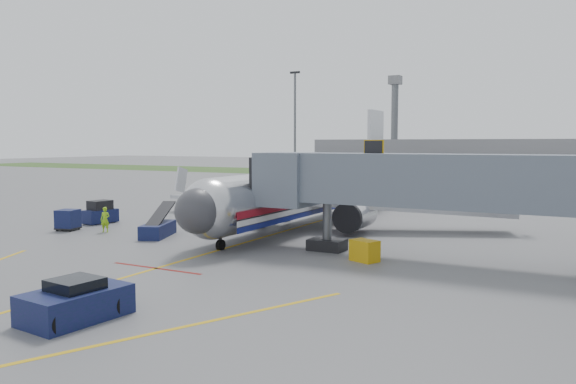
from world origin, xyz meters
The scene contains 16 objects.
ground centered at (0.00, 0.00, 0.00)m, with size 400.00×400.00×0.00m, color #565659.
grass_strip centered at (0.00, 90.00, 0.01)m, with size 300.00×25.00×0.01m, color #2D4C1E.
apron_markings centered at (0.00, -7.40, 0.00)m, with size 21.52×50.00×0.01m.
airliner centered at (0.00, 15.25, 2.65)m, with size 32.10×35.67×10.25m.
jet_bridge centered at (12.86, 5.00, 4.47)m, with size 25.30×4.00×6.90m.
light_mast_left centered at (-30.00, 70.00, 10.78)m, with size 2.00×0.44×20.40m.
distant_terminal centered at (-10.00, 170.00, 4.00)m, with size 120.00×14.00×8.00m, color slate.
control_tower centered at (-40.00, 165.00, 17.33)m, with size 4.00×4.00×30.00m.
pushback_tug centered at (3.24, -12.19, 0.66)m, with size 2.69×4.02×1.59m.
baggage_tug centered at (-15.69, 6.94, 0.85)m, with size 1.75×2.90×1.92m.
baggage_cart_a centered at (-3.00, 10.99, 0.79)m, with size 1.89×1.89×1.55m.
baggage_cart_b centered at (-14.96, 2.99, 0.81)m, with size 1.80×1.80×1.59m.
baggage_cart_c centered at (-10.58, 14.33, 1.00)m, with size 2.22×2.22×1.97m.
belt_loader centered at (-6.88, 4.04, 0.57)m, with size 2.93×4.84×2.30m.
ground_power_cart centered at (9.24, 3.00, 0.60)m, with size 1.80×1.53×1.22m.
ramp_worker centered at (-11.67, 3.63, 0.96)m, with size 0.70×0.46×1.91m, color #89C917.
Camera 1 is at (20.22, -26.79, 6.71)m, focal length 35.00 mm.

